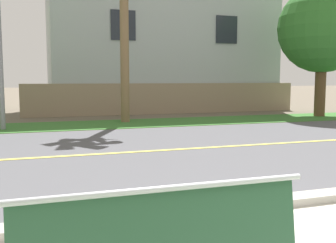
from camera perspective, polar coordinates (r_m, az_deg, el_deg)
The scene contains 8 objects.
ground_plane at distance 10.15m, azimuth -6.13°, elevation -2.92°, with size 140.00×140.00×0.00m, color #665B4C.
curb_edge at distance 4.91m, azimuth 8.45°, elevation -12.18°, with size 44.00×0.30×0.11m, color #ADA89E.
street_asphalt at distance 8.71m, azimuth -4.01°, elevation -4.38°, with size 52.00×8.00×0.01m, color #515156.
road_centre_line at distance 8.71m, azimuth -4.01°, elevation -4.35°, with size 48.00×0.14×0.01m, color #E0CC4C.
far_verge_grass at distance 14.05m, azimuth -9.62°, elevation -0.43°, with size 48.00×2.80×0.02m, color #38702D.
shade_tree_centre at distance 18.31m, azimuth 21.88°, elevation 13.20°, with size 3.72×3.72×6.13m.
garden_wall at distance 18.34m, azimuth 0.14°, elevation 3.35°, with size 13.00×0.36×1.40m, color gray.
house_across_street at distance 21.61m, azimuth -1.64°, elevation 12.34°, with size 12.04×6.91×7.77m.
Camera 1 is at (-2.13, -1.80, 1.59)m, focal length 42.26 mm.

